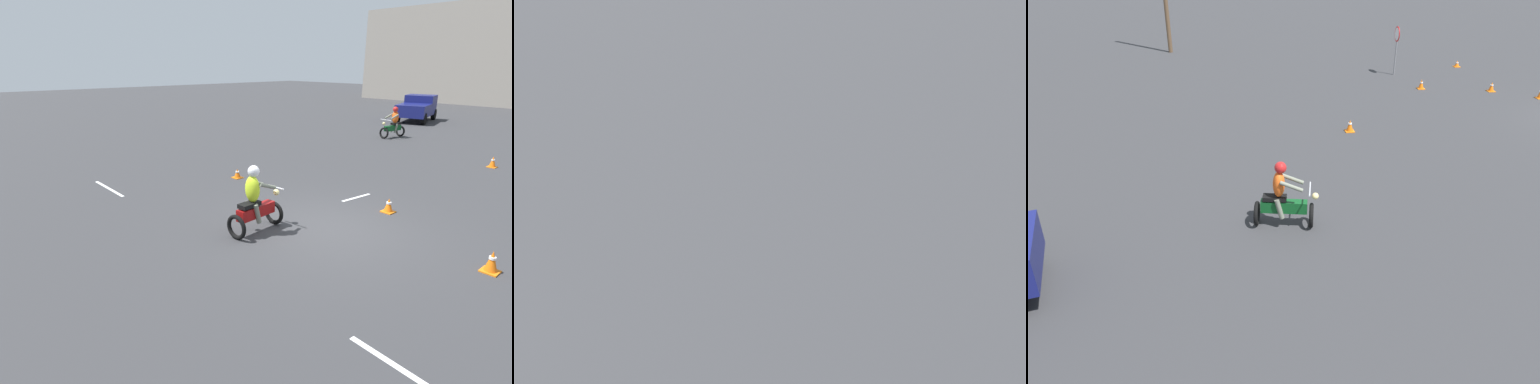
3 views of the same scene
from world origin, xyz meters
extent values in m
torus|color=black|center=(-5.86, 11.92, 0.30)|extent=(0.61, 0.20, 0.60)
torus|color=black|center=(-5.64, 13.20, 0.30)|extent=(0.61, 0.20, 0.60)
cube|color=#0F4C1E|center=(-5.75, 12.56, 0.52)|extent=(0.42, 1.12, 0.28)
cube|color=black|center=(-5.71, 12.77, 0.74)|extent=(0.35, 0.60, 0.10)
cylinder|color=silver|center=(-5.85, 11.96, 1.00)|extent=(0.70, 0.15, 0.04)
sphere|color=#F2E08C|center=(-5.87, 11.84, 0.82)|extent=(0.18, 0.18, 0.16)
ellipsoid|color=#EA5919|center=(-5.73, 12.67, 1.10)|extent=(0.44, 0.34, 0.64)
cylinder|color=slate|center=(-5.98, 12.41, 1.15)|extent=(0.18, 0.55, 0.27)
cylinder|color=slate|center=(-5.58, 12.35, 1.15)|extent=(0.18, 0.55, 0.27)
cylinder|color=slate|center=(-5.87, 12.68, 0.52)|extent=(0.16, 0.26, 0.51)
cylinder|color=slate|center=(-5.59, 12.63, 0.52)|extent=(0.16, 0.26, 0.51)
sphere|color=red|center=(-5.74, 12.64, 1.52)|extent=(0.32, 0.32, 0.28)
cylinder|color=slate|center=(8.01, 5.78, 1.10)|extent=(0.07, 0.07, 2.20)
cylinder|color=red|center=(8.01, 5.80, 1.95)|extent=(0.70, 0.03, 0.70)
cylinder|color=white|center=(8.01, 5.81, 1.95)|extent=(0.60, 0.01, 0.60)
cube|color=orange|center=(5.41, 5.29, 0.01)|extent=(0.32, 0.32, 0.03)
cone|color=orange|center=(5.41, 5.29, 0.23)|extent=(0.24, 0.24, 0.40)
cylinder|color=white|center=(5.41, 5.29, 0.29)|extent=(0.13, 0.13, 0.05)
cube|color=orange|center=(0.37, 9.64, 0.01)|extent=(0.32, 0.32, 0.03)
cone|color=orange|center=(0.37, 9.64, 0.23)|extent=(0.24, 0.24, 0.41)
cylinder|color=white|center=(0.37, 9.64, 0.29)|extent=(0.13, 0.13, 0.05)
cube|color=orange|center=(4.72, 2.34, 0.01)|extent=(0.32, 0.32, 0.03)
cone|color=orange|center=(4.72, 2.34, 0.22)|extent=(0.24, 0.24, 0.39)
cylinder|color=white|center=(4.72, 2.34, 0.28)|extent=(0.13, 0.13, 0.05)
cube|color=orange|center=(3.51, 0.75, 0.01)|extent=(0.32, 0.32, 0.03)
cube|color=orange|center=(9.26, 2.02, 0.01)|extent=(0.32, 0.32, 0.03)
cone|color=orange|center=(9.26, 2.02, 0.17)|extent=(0.24, 0.24, 0.29)
cylinder|color=white|center=(9.26, 2.02, 0.22)|extent=(0.13, 0.13, 0.05)
camera|label=1|loc=(5.75, -7.27, 3.90)|focal=28.00mm
camera|label=2|loc=(7.18, 6.73, 4.90)|focal=70.00mm
camera|label=3|loc=(-15.98, 13.53, 6.26)|focal=35.00mm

